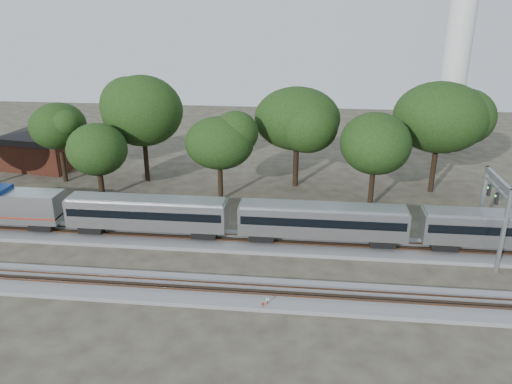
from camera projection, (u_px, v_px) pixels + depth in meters
The scene contains 16 objects.
ground at pixel (195, 269), 48.69m from camera, with size 160.00×160.00×0.00m, color #383328.
track_far at pixel (207, 240), 54.18m from camera, with size 160.00×5.00×0.73m.
track_near at pixel (185, 289), 44.90m from camera, with size 160.00×5.00×0.73m.
train at pixel (416, 224), 50.89m from camera, with size 109.15×3.12×4.59m.
switch_stand_red at pixel (263, 306), 41.88m from camera, with size 0.28×0.06×0.88m.
switch_stand_white at pixel (267, 302), 42.34m from camera, with size 0.29×0.15×0.98m.
switch_lever at pixel (247, 304), 42.86m from camera, with size 0.50×0.30×0.30m, color #512D19.
signal_gantry at pixel (495, 199), 49.07m from camera, with size 0.59×7.02×8.54m.
brick_building at pixel (41, 151), 77.60m from camera, with size 11.82×9.14×5.20m.
tree_1 at pixel (58, 126), 69.53m from camera, with size 8.32×8.32×11.72m.
tree_2 at pixel (97, 150), 64.03m from camera, with size 6.76×6.76×9.53m.
tree_3 at pixel (142, 111), 68.85m from camera, with size 10.44×10.44×14.71m.
tree_4 at pixel (219, 143), 63.00m from camera, with size 7.82×7.82×11.03m.
tree_5 at pixel (297, 119), 67.30m from camera, with size 9.79×9.79×13.80m.
tree_6 at pixel (375, 143), 60.46m from camera, with size 8.49×8.49×11.97m.
tree_7 at pixel (440, 117), 64.86m from camera, with size 10.49×10.49×14.79m.
Camera 1 is at (10.60, -41.82, 24.53)m, focal length 35.00 mm.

